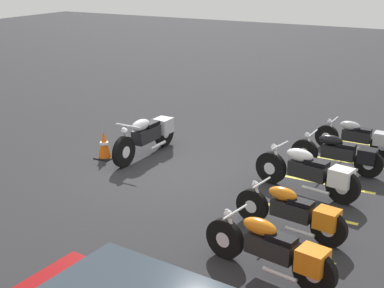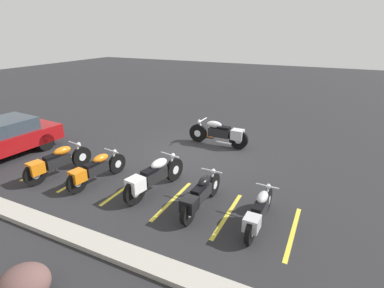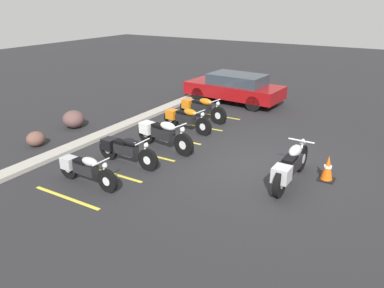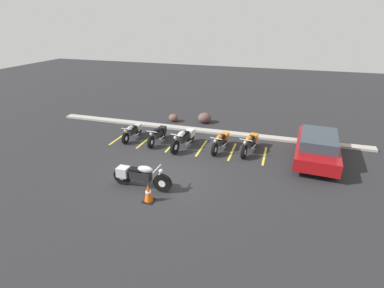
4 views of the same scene
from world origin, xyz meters
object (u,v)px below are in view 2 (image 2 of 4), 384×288
object	(u,v)px
parked_bike_2	(153,177)
landscape_rock_0	(24,284)
motorcycle_silver_featured	(221,133)
parked_bike_1	(200,195)
parked_bike_3	(95,170)
parked_bike_4	(56,162)
traffic_cone	(211,129)
parked_bike_0	(259,212)

from	to	relation	value
parked_bike_2	landscape_rock_0	distance (m)	3.91
motorcycle_silver_featured	landscape_rock_0	bearing A→B (deg)	88.30
motorcycle_silver_featured	parked_bike_1	bearing A→B (deg)	105.43
parked_bike_3	parked_bike_2	bearing A→B (deg)	-73.25
parked_bike_1	parked_bike_4	world-z (taller)	parked_bike_4
parked_bike_4	traffic_cone	size ratio (longest dim) A/B	3.22
parked_bike_2	parked_bike_4	world-z (taller)	parked_bike_2
parked_bike_2	parked_bike_3	distance (m)	1.83
parked_bike_2	motorcycle_silver_featured	bearing A→B (deg)	4.57
parked_bike_0	landscape_rock_0	size ratio (longest dim) A/B	2.36
parked_bike_3	parked_bike_4	world-z (taller)	parked_bike_4
parked_bike_4	landscape_rock_0	bearing A→B (deg)	-127.49
parked_bike_1	traffic_cone	xyz separation A→B (m)	(1.87, -5.18, -0.11)
landscape_rock_0	parked_bike_1	bearing A→B (deg)	-112.41
landscape_rock_0	parked_bike_0	bearing A→B (deg)	-129.60
parked_bike_4	traffic_cone	distance (m)	6.12
parked_bike_0	motorcycle_silver_featured	bearing A→B (deg)	31.90
parked_bike_1	parked_bike_2	bearing A→B (deg)	83.45
traffic_cone	parked_bike_4	bearing A→B (deg)	62.05
motorcycle_silver_featured	traffic_cone	xyz separation A→B (m)	(0.74, -0.77, -0.18)
parked_bike_1	landscape_rock_0	xyz separation A→B (m)	(1.52, 3.69, -0.12)
parked_bike_2	parked_bike_3	size ratio (longest dim) A/B	1.10
parked_bike_1	traffic_cone	world-z (taller)	parked_bike_1
parked_bike_2	parked_bike_3	bearing A→B (deg)	108.75
parked_bike_4	parked_bike_0	bearing A→B (deg)	-78.76
parked_bike_3	traffic_cone	distance (m)	5.44
parked_bike_0	traffic_cone	xyz separation A→B (m)	(3.35, -5.24, -0.09)
motorcycle_silver_featured	landscape_rock_0	xyz separation A→B (m)	(0.40, 8.10, -0.19)
motorcycle_silver_featured	parked_bike_1	distance (m)	4.55
parked_bike_1	parked_bike_4	bearing A→B (deg)	94.16
parked_bike_3	parked_bike_4	size ratio (longest dim) A/B	0.95
parked_bike_3	landscape_rock_0	bearing A→B (deg)	-145.54
motorcycle_silver_featured	traffic_cone	bearing A→B (deg)	-44.92
parked_bike_4	parked_bike_3	bearing A→B (deg)	-73.84
motorcycle_silver_featured	parked_bike_3	size ratio (longest dim) A/B	1.16
parked_bike_2	parked_bike_4	distance (m)	3.24
motorcycle_silver_featured	parked_bike_0	xyz separation A→B (m)	(-2.61, 4.47, -0.09)
landscape_rock_0	motorcycle_silver_featured	bearing A→B (deg)	-92.80
parked_bike_3	landscape_rock_0	size ratio (longest dim) A/B	2.50
landscape_rock_0	traffic_cone	xyz separation A→B (m)	(0.34, -8.87, 0.01)
parked_bike_0	traffic_cone	bearing A→B (deg)	34.23
parked_bike_2	parked_bike_3	world-z (taller)	parked_bike_2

